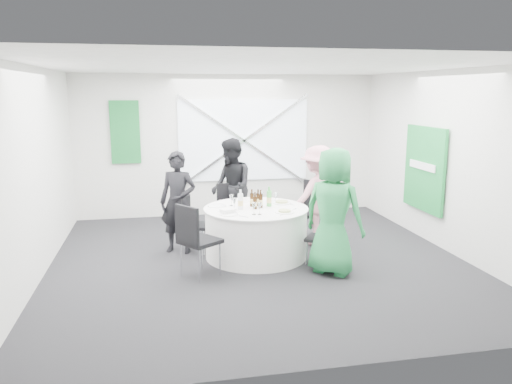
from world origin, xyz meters
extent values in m
plane|color=black|center=(0.00, 0.00, 0.00)|extent=(6.00, 6.00, 0.00)
plane|color=silver|center=(0.00, 0.00, 2.80)|extent=(6.00, 6.00, 0.00)
plane|color=silver|center=(0.00, 3.00, 1.40)|extent=(6.00, 0.00, 6.00)
plane|color=silver|center=(0.00, -3.00, 1.40)|extent=(6.00, 0.00, 6.00)
plane|color=silver|center=(-3.00, 0.00, 1.40)|extent=(0.00, 6.00, 6.00)
plane|color=silver|center=(3.00, 0.00, 1.40)|extent=(0.00, 6.00, 6.00)
cube|color=silver|center=(0.30, 2.96, 1.50)|extent=(2.60, 0.03, 1.60)
cube|color=silver|center=(0.30, 2.92, 1.50)|extent=(2.63, 0.05, 1.84)
cube|color=silver|center=(0.30, 2.92, 1.50)|extent=(2.63, 0.05, 1.84)
cube|color=#125D27|center=(-2.00, 2.95, 1.70)|extent=(0.55, 0.04, 1.20)
cube|color=#178135|center=(2.94, 0.60, 1.20)|extent=(0.05, 1.20, 1.40)
cylinder|color=silver|center=(0.00, 0.20, 0.37)|extent=(1.52, 1.52, 0.74)
cylinder|color=silver|center=(0.00, 0.20, 0.75)|extent=(1.56, 1.56, 0.02)
cube|color=black|center=(-0.20, 1.30, 0.44)|extent=(0.48, 0.48, 0.05)
cube|color=black|center=(-0.24, 1.50, 0.69)|extent=(0.39, 0.11, 0.44)
cylinder|color=silver|center=(-0.07, 1.50, 0.21)|extent=(0.02, 0.02, 0.42)
cylinder|color=silver|center=(-0.40, 1.44, 0.21)|extent=(0.02, 0.02, 0.42)
cylinder|color=silver|center=(-0.01, 1.17, 0.21)|extent=(0.02, 0.02, 0.42)
cylinder|color=silver|center=(-0.34, 1.11, 0.21)|extent=(0.02, 0.02, 0.42)
cube|color=black|center=(-0.85, 0.60, 0.43)|extent=(0.53, 0.53, 0.05)
cube|color=black|center=(-1.03, 0.68, 0.66)|extent=(0.19, 0.36, 0.43)
cylinder|color=silver|center=(-0.93, 0.81, 0.20)|extent=(0.02, 0.02, 0.41)
cylinder|color=silver|center=(-1.07, 0.52, 0.20)|extent=(0.02, 0.02, 0.41)
cylinder|color=silver|center=(-0.64, 0.68, 0.20)|extent=(0.02, 0.02, 0.41)
cylinder|color=silver|center=(-0.78, 0.39, 0.20)|extent=(0.02, 0.02, 0.41)
cube|color=black|center=(0.95, 0.81, 0.49)|extent=(0.63, 0.63, 0.05)
cube|color=black|center=(1.14, 0.92, 0.76)|extent=(0.27, 0.39, 0.49)
cylinder|color=silver|center=(1.21, 0.75, 0.23)|extent=(0.02, 0.02, 0.47)
cylinder|color=silver|center=(1.01, 1.06, 0.23)|extent=(0.02, 0.02, 0.47)
cylinder|color=silver|center=(0.90, 0.55, 0.23)|extent=(0.02, 0.02, 0.47)
cylinder|color=silver|center=(0.70, 0.86, 0.23)|extent=(0.02, 0.02, 0.47)
cube|color=black|center=(0.82, -0.35, 0.40)|extent=(0.51, 0.51, 0.04)
cube|color=black|center=(0.97, -0.45, 0.62)|extent=(0.22, 0.31, 0.40)
cylinder|color=silver|center=(0.87, -0.56, 0.19)|extent=(0.02, 0.02, 0.38)
cylinder|color=silver|center=(1.03, -0.31, 0.19)|extent=(0.02, 0.02, 0.38)
cylinder|color=silver|center=(0.62, -0.39, 0.19)|extent=(0.02, 0.02, 0.38)
cylinder|color=silver|center=(0.78, -0.14, 0.19)|extent=(0.02, 0.02, 0.38)
cube|color=black|center=(-0.90, -0.46, 0.49)|extent=(0.64, 0.64, 0.05)
cube|color=black|center=(-1.07, -0.59, 0.77)|extent=(0.30, 0.38, 0.49)
cylinder|color=silver|center=(-1.16, -0.42, 0.24)|extent=(0.02, 0.02, 0.47)
cylinder|color=silver|center=(-0.94, -0.72, 0.24)|extent=(0.02, 0.02, 0.47)
cylinder|color=silver|center=(-0.86, -0.20, 0.24)|extent=(0.02, 0.02, 0.47)
cylinder|color=silver|center=(-0.64, -0.50, 0.24)|extent=(0.02, 0.02, 0.47)
imported|color=black|center=(-1.13, 0.67, 0.79)|extent=(0.68, 0.57, 1.58)
imported|color=black|center=(-0.19, 1.44, 0.84)|extent=(0.57, 0.88, 1.69)
imported|color=#C57F8B|center=(1.11, 0.62, 0.81)|extent=(1.15, 0.83, 1.62)
imported|color=#238243|center=(0.89, -0.68, 0.87)|extent=(0.99, 0.99, 1.74)
cylinder|color=white|center=(-0.05, 0.71, 0.77)|extent=(0.27, 0.27, 0.01)
cylinder|color=white|center=(-0.56, 0.42, 0.77)|extent=(0.28, 0.28, 0.01)
cylinder|color=white|center=(0.45, 0.42, 0.77)|extent=(0.29, 0.29, 0.01)
cylinder|color=#9BB260|center=(0.45, 0.42, 0.79)|extent=(0.19, 0.19, 0.02)
cylinder|color=white|center=(0.34, -0.18, 0.77)|extent=(0.27, 0.27, 0.01)
cylinder|color=#9BB260|center=(0.34, -0.18, 0.79)|extent=(0.18, 0.18, 0.02)
cylinder|color=white|center=(-0.46, -0.14, 0.77)|extent=(0.27, 0.27, 0.01)
cube|color=silver|center=(-0.47, -0.09, 0.80)|extent=(0.23, 0.20, 0.05)
cylinder|color=#341C09|center=(-0.04, 0.31, 0.86)|extent=(0.06, 0.06, 0.20)
cylinder|color=#341C09|center=(-0.04, 0.31, 0.99)|extent=(0.02, 0.02, 0.06)
cylinder|color=#D5BD71|center=(-0.04, 0.31, 0.84)|extent=(0.06, 0.06, 0.07)
cylinder|color=#341C09|center=(0.06, 0.33, 0.86)|extent=(0.06, 0.06, 0.19)
cylinder|color=#341C09|center=(0.06, 0.33, 0.98)|extent=(0.02, 0.02, 0.06)
cylinder|color=#D5BD71|center=(0.06, 0.33, 0.84)|extent=(0.06, 0.06, 0.07)
cylinder|color=#341C09|center=(0.07, 0.19, 0.87)|extent=(0.06, 0.06, 0.21)
cylinder|color=#341C09|center=(0.07, 0.19, 1.00)|extent=(0.02, 0.02, 0.06)
cylinder|color=#D5BD71|center=(0.07, 0.19, 0.84)|extent=(0.06, 0.06, 0.07)
cylinder|color=#341C09|center=(-0.03, 0.13, 0.86)|extent=(0.06, 0.06, 0.19)
cylinder|color=#341C09|center=(-0.03, 0.13, 0.98)|extent=(0.02, 0.02, 0.06)
cylinder|color=#D5BD71|center=(-0.03, 0.13, 0.84)|extent=(0.06, 0.06, 0.07)
cylinder|color=green|center=(0.21, 0.26, 0.88)|extent=(0.08, 0.08, 0.24)
cylinder|color=green|center=(0.21, 0.26, 1.03)|extent=(0.03, 0.03, 0.06)
cylinder|color=#D5BD71|center=(0.21, 0.26, 0.86)|extent=(0.08, 0.08, 0.08)
cylinder|color=white|center=(-0.24, 0.16, 0.88)|extent=(0.08, 0.08, 0.23)
cylinder|color=white|center=(-0.24, 0.16, 1.02)|extent=(0.03, 0.03, 0.06)
cylinder|color=#D5BD71|center=(-0.24, 0.16, 0.85)|extent=(0.08, 0.08, 0.08)
cylinder|color=white|center=(-0.11, -0.20, 0.76)|extent=(0.06, 0.06, 0.00)
cylinder|color=white|center=(-0.11, -0.20, 0.81)|extent=(0.01, 0.01, 0.10)
cone|color=white|center=(-0.11, -0.20, 0.89)|extent=(0.07, 0.07, 0.08)
cylinder|color=white|center=(-0.33, 0.16, 0.76)|extent=(0.06, 0.06, 0.00)
cylinder|color=white|center=(-0.33, 0.16, 0.81)|extent=(0.01, 0.01, 0.10)
cone|color=white|center=(-0.33, 0.16, 0.89)|extent=(0.07, 0.07, 0.08)
cylinder|color=white|center=(-0.34, 0.41, 0.76)|extent=(0.06, 0.06, 0.00)
cylinder|color=white|center=(-0.34, 0.41, 0.81)|extent=(0.01, 0.01, 0.10)
cone|color=white|center=(-0.34, 0.41, 0.89)|extent=(0.07, 0.07, 0.08)
cylinder|color=white|center=(0.35, 0.41, 0.76)|extent=(0.06, 0.06, 0.00)
cylinder|color=white|center=(0.35, 0.41, 0.81)|extent=(0.01, 0.01, 0.10)
cone|color=white|center=(0.35, 0.41, 0.89)|extent=(0.07, 0.07, 0.08)
cylinder|color=white|center=(0.16, 0.59, 0.76)|extent=(0.06, 0.06, 0.00)
cylinder|color=white|center=(0.16, 0.59, 0.81)|extent=(0.01, 0.01, 0.10)
cone|color=white|center=(0.16, 0.59, 0.89)|extent=(0.07, 0.07, 0.08)
cylinder|color=white|center=(-0.03, -0.22, 0.76)|extent=(0.06, 0.06, 0.00)
cylinder|color=white|center=(-0.03, -0.22, 0.81)|extent=(0.01, 0.01, 0.10)
cone|color=white|center=(-0.03, -0.22, 0.89)|extent=(0.07, 0.07, 0.08)
cube|color=silver|center=(-0.55, 0.02, 0.76)|extent=(0.10, 0.13, 0.01)
cube|color=silver|center=(-0.28, -0.31, 0.76)|extent=(0.12, 0.12, 0.01)
cube|color=silver|center=(0.29, -0.30, 0.76)|extent=(0.11, 0.12, 0.01)
cube|color=silver|center=(0.53, -0.02, 0.76)|extent=(0.11, 0.13, 0.01)
cube|color=silver|center=(0.56, 0.31, 0.76)|extent=(0.09, 0.14, 0.01)
cube|color=silver|center=(0.39, 0.62, 0.76)|extent=(0.09, 0.14, 0.01)
camera|label=1|loc=(-1.42, -6.90, 2.46)|focal=35.00mm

